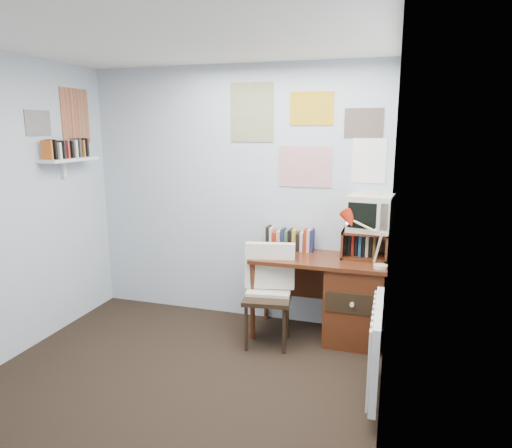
# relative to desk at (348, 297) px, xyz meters

# --- Properties ---
(ground) EXTENTS (3.50, 3.50, 0.00)m
(ground) POSITION_rel_desk_xyz_m (-1.17, -1.48, -0.41)
(ground) COLOR black
(ground) RESTS_ON ground
(back_wall) EXTENTS (3.00, 0.02, 2.50)m
(back_wall) POSITION_rel_desk_xyz_m (-1.17, 0.27, 0.84)
(back_wall) COLOR silver
(back_wall) RESTS_ON ground
(right_wall) EXTENTS (0.02, 3.50, 2.50)m
(right_wall) POSITION_rel_desk_xyz_m (0.33, -1.48, 0.84)
(right_wall) COLOR silver
(right_wall) RESTS_ON ground
(ceiling) EXTENTS (3.00, 3.50, 0.02)m
(ceiling) POSITION_rel_desk_xyz_m (-1.17, -1.48, 2.09)
(ceiling) COLOR white
(ceiling) RESTS_ON back_wall
(desk) EXTENTS (1.20, 0.55, 0.76)m
(desk) POSITION_rel_desk_xyz_m (0.00, 0.00, 0.00)
(desk) COLOR #4E2312
(desk) RESTS_ON ground
(desk_chair) EXTENTS (0.50, 0.48, 0.87)m
(desk_chair) POSITION_rel_desk_xyz_m (-0.67, -0.30, 0.03)
(desk_chair) COLOR black
(desk_chair) RESTS_ON ground
(desk_lamp) EXTENTS (0.31, 0.27, 0.41)m
(desk_lamp) POSITION_rel_desk_xyz_m (0.27, -0.18, 0.56)
(desk_lamp) COLOR #B9230C
(desk_lamp) RESTS_ON desk
(tv_riser) EXTENTS (0.40, 0.30, 0.25)m
(tv_riser) POSITION_rel_desk_xyz_m (0.12, 0.11, 0.48)
(tv_riser) COLOR #4E2312
(tv_riser) RESTS_ON desk
(crt_tv) EXTENTS (0.41, 0.38, 0.35)m
(crt_tv) POSITION_rel_desk_xyz_m (0.15, 0.13, 0.78)
(crt_tv) COLOR beige
(crt_tv) RESTS_ON tv_riser
(book_row) EXTENTS (0.60, 0.14, 0.22)m
(book_row) POSITION_rel_desk_xyz_m (-0.51, 0.18, 0.46)
(book_row) COLOR #4E2312
(book_row) RESTS_ON desk
(radiator) EXTENTS (0.09, 0.80, 0.60)m
(radiator) POSITION_rel_desk_xyz_m (0.29, -0.93, 0.01)
(radiator) COLOR white
(radiator) RESTS_ON right_wall
(wall_shelf) EXTENTS (0.20, 0.62, 0.24)m
(wall_shelf) POSITION_rel_desk_xyz_m (-2.57, -0.38, 1.21)
(wall_shelf) COLOR white
(wall_shelf) RESTS_ON left_wall
(posters_back) EXTENTS (1.20, 0.01, 0.90)m
(posters_back) POSITION_rel_desk_xyz_m (-0.47, 0.26, 1.44)
(posters_back) COLOR white
(posters_back) RESTS_ON back_wall
(posters_left) EXTENTS (0.01, 0.70, 0.60)m
(posters_left) POSITION_rel_desk_xyz_m (-2.67, -0.38, 1.59)
(posters_left) COLOR white
(posters_left) RESTS_ON left_wall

